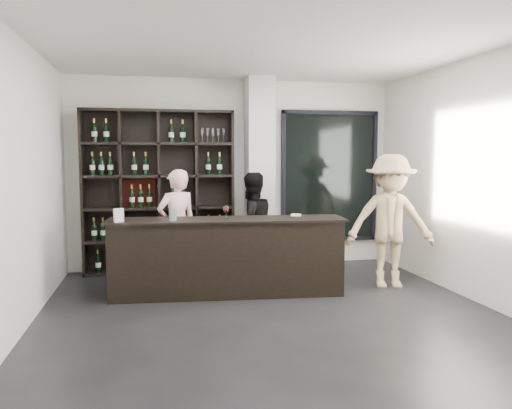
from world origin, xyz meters
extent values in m
cube|color=black|center=(0.00, 0.00, -0.01)|extent=(5.00, 5.50, 0.01)
cube|color=silver|center=(0.35, 2.47, 1.45)|extent=(0.40, 0.40, 2.90)
cube|color=black|center=(1.55, 2.69, 1.40)|extent=(1.60, 0.08, 2.10)
cube|color=black|center=(1.55, 2.69, 1.40)|extent=(1.48, 0.02, 1.98)
cube|color=black|center=(-0.35, 1.10, 0.47)|extent=(2.84, 0.53, 0.93)
cube|color=black|center=(-0.35, 1.10, 0.94)|extent=(2.92, 0.61, 0.03)
imported|color=#FEC2C3|center=(-0.93, 1.85, 0.78)|extent=(0.67, 0.56, 1.55)
imported|color=black|center=(0.12, 1.96, 0.75)|extent=(0.88, 0.79, 1.50)
imported|color=tan|center=(1.80, 1.05, 0.88)|extent=(1.26, 0.91, 1.75)
cylinder|color=silver|center=(-1.01, 1.00, 1.02)|extent=(0.10, 0.10, 0.12)
cube|color=white|center=(0.56, 1.20, 0.97)|extent=(0.16, 0.16, 0.02)
cube|color=white|center=(-1.64, 1.02, 1.04)|extent=(0.12, 0.09, 0.16)
camera|label=1|loc=(-1.23, -4.94, 1.72)|focal=35.00mm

